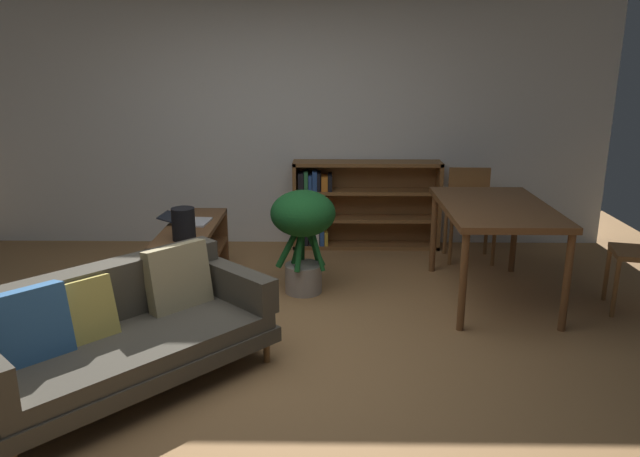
# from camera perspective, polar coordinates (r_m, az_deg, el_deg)

# --- Properties ---
(ground_plane) EXTENTS (8.16, 8.16, 0.00)m
(ground_plane) POSITION_cam_1_polar(r_m,az_deg,el_deg) (4.17, -6.17, -12.04)
(ground_plane) COLOR #9E7042
(back_wall_panel) EXTENTS (6.80, 0.10, 2.70)m
(back_wall_panel) POSITION_cam_1_polar(r_m,az_deg,el_deg) (6.40, -3.65, 10.52)
(back_wall_panel) COLOR silver
(back_wall_panel) RESTS_ON ground_plane
(fabric_couch) EXTENTS (1.79, 1.82, 0.76)m
(fabric_couch) POSITION_cam_1_polar(r_m,az_deg,el_deg) (3.90, -18.54, -9.01)
(fabric_couch) COLOR brown
(fabric_couch) RESTS_ON ground_plane
(media_console) EXTENTS (0.41, 1.30, 0.56)m
(media_console) POSITION_cam_1_polar(r_m,az_deg,el_deg) (5.30, -11.95, -2.74)
(media_console) COLOR brown
(media_console) RESTS_ON ground_plane
(open_laptop) EXTENTS (0.43, 0.31, 0.07)m
(open_laptop) POSITION_cam_1_polar(r_m,az_deg,el_deg) (5.35, -12.34, 0.76)
(open_laptop) COLOR silver
(open_laptop) RESTS_ON media_console
(desk_speaker) EXTENTS (0.18, 0.18, 0.25)m
(desk_speaker) POSITION_cam_1_polar(r_m,az_deg,el_deg) (4.83, -12.72, 0.43)
(desk_speaker) COLOR black
(desk_speaker) RESTS_ON media_console
(potted_floor_plant) EXTENTS (0.54, 0.54, 0.89)m
(potted_floor_plant) POSITION_cam_1_polar(r_m,az_deg,el_deg) (5.04, -1.60, 0.27)
(potted_floor_plant) COLOR #9E9389
(potted_floor_plant) RESTS_ON ground_plane
(dining_table) EXTENTS (0.85, 1.38, 0.80)m
(dining_table) POSITION_cam_1_polar(r_m,az_deg,el_deg) (5.09, 16.16, 1.28)
(dining_table) COLOR brown
(dining_table) RESTS_ON ground_plane
(dining_chair_far) EXTENTS (0.46, 0.40, 0.89)m
(dining_chair_far) POSITION_cam_1_polar(r_m,az_deg,el_deg) (6.14, 13.91, 2.04)
(dining_chair_far) COLOR brown
(dining_chair_far) RESTS_ON ground_plane
(bookshelf) EXTENTS (1.52, 0.29, 0.91)m
(bookshelf) POSITION_cam_1_polar(r_m,az_deg,el_deg) (6.37, 3.37, 2.28)
(bookshelf) COLOR brown
(bookshelf) RESTS_ON ground_plane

